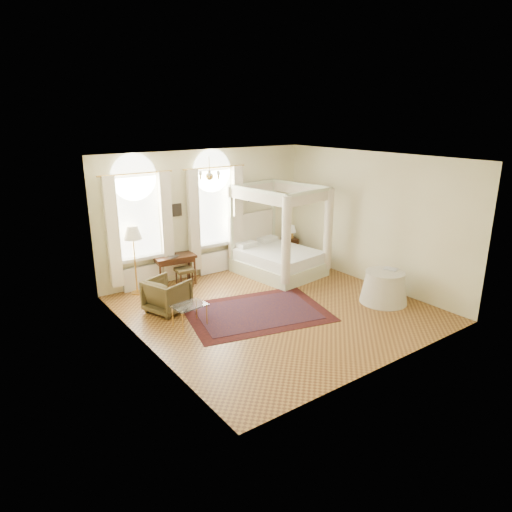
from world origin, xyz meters
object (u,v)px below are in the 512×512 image
at_px(nightstand, 289,248).
at_px(armchair, 167,295).
at_px(coffee_table, 189,307).
at_px(floor_lamp, 133,236).
at_px(side_table, 384,287).
at_px(stool, 184,271).
at_px(writing_desk, 175,260).
at_px(canopy_bed, 279,254).

height_order(nightstand, armchair, armchair).
bearing_deg(coffee_table, armchair, 93.70).
bearing_deg(armchair, nightstand, -93.33).
bearing_deg(floor_lamp, nightstand, 0.00).
distance_m(floor_lamp, side_table, 5.94).
relative_size(nightstand, stool, 1.31).
relative_size(writing_desk, coffee_table, 1.52).
relative_size(writing_desk, armchair, 1.30).
height_order(armchair, floor_lamp, floor_lamp).
bearing_deg(canopy_bed, floor_lamp, 166.50).
xyz_separation_m(canopy_bed, coffee_table, (-3.48, -1.44, -0.13)).
bearing_deg(coffee_table, writing_desk, 70.33).
relative_size(armchair, side_table, 0.77).
distance_m(writing_desk, stool, 0.38).
distance_m(writing_desk, side_table, 5.12).
relative_size(canopy_bed, armchair, 2.92).
bearing_deg(stool, coffee_table, -114.64).
xyz_separation_m(nightstand, writing_desk, (-3.76, 0.00, 0.34)).
distance_m(canopy_bed, coffee_table, 3.77).
bearing_deg(floor_lamp, armchair, -84.32).
bearing_deg(writing_desk, coffee_table, -109.67).
relative_size(nightstand, side_table, 0.57).
distance_m(canopy_bed, nightstand, 1.44).
bearing_deg(side_table, armchair, 150.21).
xyz_separation_m(nightstand, floor_lamp, (-4.79, 0.00, 1.12)).
xyz_separation_m(armchair, floor_lamp, (-0.14, 1.41, 1.05)).
xyz_separation_m(armchair, side_table, (4.26, -2.44, -0.02)).
bearing_deg(side_table, coffee_table, 160.08).
height_order(stool, side_table, side_table).
bearing_deg(writing_desk, canopy_bed, -18.45).
xyz_separation_m(stool, armchair, (-1.01, -1.15, -0.02)).
xyz_separation_m(nightstand, side_table, (-0.40, -3.85, 0.05)).
height_order(armchair, coffee_table, armchair).
distance_m(canopy_bed, stool, 2.61).
height_order(coffee_table, side_table, side_table).
xyz_separation_m(writing_desk, side_table, (3.37, -3.85, -0.29)).
bearing_deg(armchair, stool, -61.34).
bearing_deg(nightstand, canopy_bed, -141.59).
relative_size(floor_lamp, side_table, 1.56).
relative_size(armchair, floor_lamp, 0.49).
bearing_deg(canopy_bed, armchair, -171.54).
bearing_deg(writing_desk, stool, -65.14).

